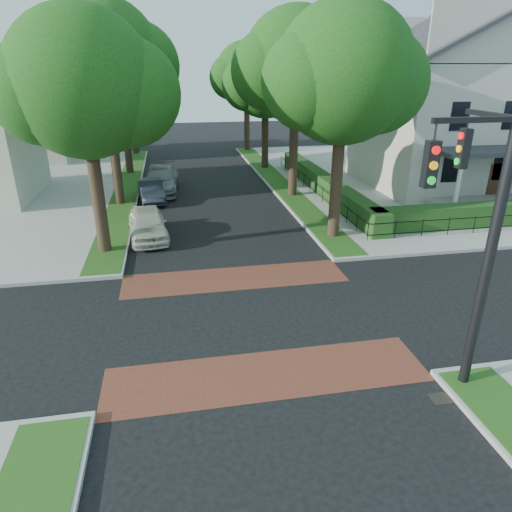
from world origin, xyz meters
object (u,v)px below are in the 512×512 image
Objects in this scene: traffic_signal at (484,218)px; parked_car_middle at (151,191)px; parked_car_rear at (161,180)px; parked_car_front at (148,224)px.

traffic_signal reaches higher than parked_car_middle.
traffic_signal is 1.43× the size of parked_car_rear.
parked_car_rear is at bearing 109.45° from traffic_signal.
traffic_signal is 23.94m from parked_car_rear.
parked_car_middle is (-0.00, 6.89, -0.10)m from parked_car_front.
parked_car_middle is at bearing 112.99° from traffic_signal.
traffic_signal is 16.11m from parked_car_front.
parked_car_rear is at bearing 66.94° from parked_car_middle.
parked_car_front is 1.11× the size of parked_car_middle.
traffic_signal is 1.80× the size of parked_car_front.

